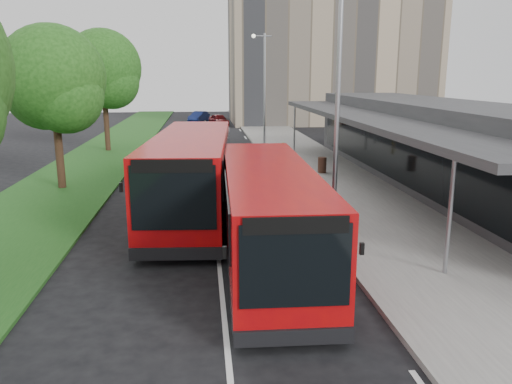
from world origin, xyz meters
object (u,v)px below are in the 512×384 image
litter_bin (322,165)px  car_near (219,120)px  car_far (199,117)px  tree_far (103,73)px  bus_main (268,214)px  bollard (283,149)px  tree_mid (53,84)px  lamp_post_far (263,83)px  lamp_post_near (335,91)px  bus_second (192,174)px

litter_bin → car_near: 28.65m
car_near → car_far: (-2.14, 3.92, 0.01)m
tree_far → car_near: bearing=65.2°
bus_main → car_far: bearing=94.4°
bollard → car_near: size_ratio=0.25×
tree_mid → tree_far: bearing=90.0°
car_near → car_far: car_far is taller
lamp_post_far → car_near: (-2.70, 17.31, -4.12)m
lamp_post_near → car_near: lamp_post_near is taller
lamp_post_far → car_far: 22.16m
tree_mid → litter_bin: bearing=8.7°
tree_far → bus_main: bearing=-69.4°
bus_second → bollard: bus_second is taller
bus_main → car_near: bearing=91.7°
car_near → tree_far: bearing=-132.1°
lamp_post_far → bus_main: bearing=-96.6°
tree_mid → bus_main: tree_mid is taller
lamp_post_near → car_near: 37.64m
tree_mid → bus_second: 8.69m
bus_main → litter_bin: size_ratio=12.06×
car_far → tree_mid: bearing=-77.5°
tree_mid → tree_far: tree_far is taller
bus_second → car_far: bearing=94.1°
car_near → bus_second: bearing=-110.9°
tree_mid → car_far: (6.29, 34.18, -4.24)m
lamp_post_near → bus_second: 6.14m
lamp_post_near → litter_bin: size_ratio=9.73×
lamp_post_far → litter_bin: bearing=-80.5°
lamp_post_far → bus_main: lamp_post_far is taller
lamp_post_far → bus_main: 23.73m
car_near → bollard: bearing=-98.8°
bollard → litter_bin: bearing=-78.5°
lamp_post_near → lamp_post_far: bearing=90.0°
tree_mid → car_near: bearing=74.4°
tree_far → car_far: size_ratio=2.27×
lamp_post_far → bollard: size_ratio=9.28×
bus_second → litter_bin: size_ratio=13.47×
litter_bin → car_near: size_ratio=0.23×
lamp_post_near → car_far: size_ratio=2.17×
lamp_post_far → bollard: 6.65m
tree_far → bollard: (11.78, -4.21, -4.81)m
lamp_post_far → car_far: bearing=102.8°
tree_mid → litter_bin: (12.96, 1.97, -4.28)m
tree_far → car_far: (6.29, 22.18, -4.78)m
tree_mid → car_near: 31.70m
bus_second → lamp_post_near: bearing=-17.0°
tree_mid → litter_bin: size_ratio=9.12×
lamp_post_near → car_far: (-4.84, 41.23, -4.11)m
tree_mid → car_near: (8.43, 30.26, -4.25)m
tree_mid → lamp_post_near: (11.13, -7.05, -0.13)m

